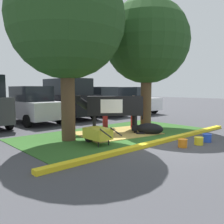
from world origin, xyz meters
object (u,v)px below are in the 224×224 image
bucket_yellow (199,141)px  bucket_blue (207,138)px  shade_tree_left (67,21)px  person_visitor_near (133,111)px  sedan_blue (99,102)px  wheelbarrow (97,134)px  hatchback_white (132,100)px  person_handler (105,111)px  bucket_orange (183,143)px  suv_black (67,99)px  sedan_silver (31,105)px  calf_lying (149,129)px  cow_holstein (112,106)px  shade_tree_right (147,42)px

bucket_yellow → bucket_blue: size_ratio=0.97×
shade_tree_left → person_visitor_near: 4.99m
bucket_blue → sedan_blue: 9.59m
wheelbarrow → shade_tree_left: bearing=105.0°
shade_tree_left → hatchback_white: (9.08, 5.22, -3.27)m
person_handler → bucket_orange: person_handler is taller
person_visitor_near → suv_black: suv_black is taller
bucket_orange → sedan_silver: 8.76m
calf_lying → suv_black: suv_black is taller
wheelbarrow → person_visitor_near: bearing=22.7°
shade_tree_left → bucket_orange: shade_tree_left is taller
bucket_orange → wheelbarrow: bearing=131.4°
wheelbarrow → suv_black: size_ratio=0.34×
cow_holstein → hatchback_white: size_ratio=0.60×
person_handler → bucket_orange: bearing=-98.3°
shade_tree_left → suv_black: bearing=58.5°
shade_tree_left → cow_holstein: bearing=0.4°
calf_lying → shade_tree_right: bearing=43.6°
sedan_silver → sedan_blue: size_ratio=1.00×
bucket_blue → sedan_blue: bearing=74.3°
person_visitor_near → hatchback_white: 7.45m
hatchback_white → sedan_blue: bearing=171.4°
person_handler → sedan_blue: 5.48m
wheelbarrow → suv_black: bearing=65.6°
shade_tree_left → sedan_silver: (0.92, 5.28, -3.27)m
wheelbarrow → sedan_silver: (0.59, 6.53, 0.60)m
shade_tree_left → sedan_blue: 8.95m
wheelbarrow → bucket_orange: size_ratio=5.10×
bucket_yellow → suv_black: bearing=86.3°
wheelbarrow → hatchback_white: hatchback_white is taller
shade_tree_right → bucket_orange: 5.63m
bucket_orange → sedan_silver: size_ratio=0.07×
shade_tree_left → calf_lying: 5.20m
person_visitor_near → suv_black: size_ratio=0.34×
shade_tree_right → sedan_silver: size_ratio=1.38×
bucket_yellow → hatchback_white: size_ratio=0.07×
person_handler → suv_black: suv_black is taller
sedan_silver → shade_tree_left: bearing=-99.9°
calf_lying → person_handler: size_ratio=0.82×
person_handler → suv_black: 4.48m
shade_tree_left → calf_lying: shade_tree_left is taller
person_handler → person_visitor_near: bearing=-55.3°
bucket_yellow → suv_black: size_ratio=0.07×
shade_tree_right → bucket_blue: shade_tree_right is taller
suv_black → person_handler: bearing=-98.1°
bucket_blue → suv_black: suv_black is taller
person_visitor_near → hatchback_white: bearing=43.1°
calf_lying → hatchback_white: size_ratio=0.29×
sedan_blue → bucket_yellow: bearing=-109.2°
calf_lying → shade_tree_left: bearing=157.3°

